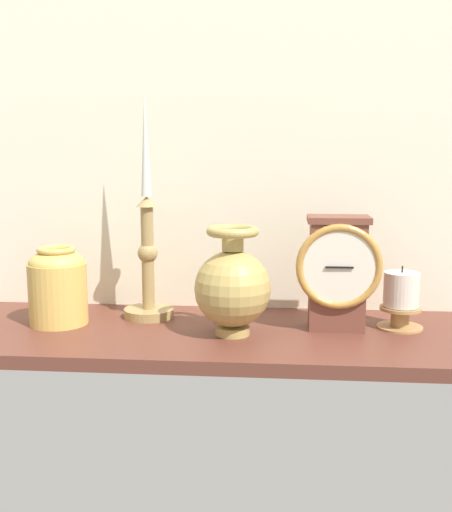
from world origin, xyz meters
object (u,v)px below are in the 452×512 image
Objects in this scene: mantel_clock at (338,271)px; pillar_candle_front at (401,299)px; brass_vase_bulbous at (233,286)px; brass_vase_jar at (58,284)px; candlestick_tall_left at (148,255)px.

mantel_clock reaches higher than pillar_candle_front.
brass_vase_bulbous reaches higher than brass_vase_jar.
candlestick_tall_left is 2.24× the size of brass_vase_bulbous.
mantel_clock is 37.09cm from candlestick_tall_left.
brass_vase_bulbous is (-19.01, -5.14, -2.05)cm from mantel_clock.
candlestick_tall_left is (-36.67, 5.37, 1.51)cm from mantel_clock.
candlestick_tall_left reaches higher than pillar_candle_front.
mantel_clock is 13.39cm from pillar_candle_front.
brass_vase_jar is 1.26× the size of pillar_candle_front.
mantel_clock is 0.48× the size of candlestick_tall_left.
pillar_candle_front is (31.07, 6.97, -3.49)cm from brass_vase_bulbous.
candlestick_tall_left reaches higher than brass_vase_jar.
candlestick_tall_left is 18.07cm from brass_vase_jar.
candlestick_tall_left is 2.96× the size of brass_vase_jar.
pillar_candle_front is at bearing 8.63° from mantel_clock.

